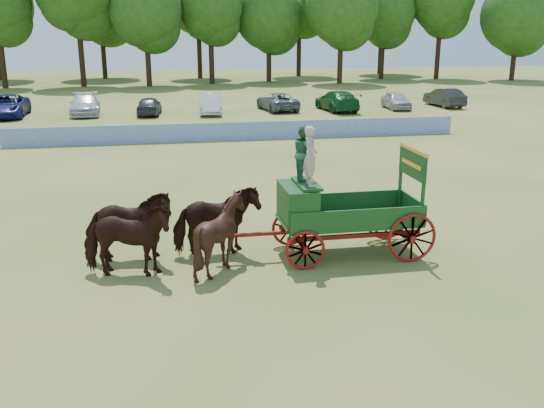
% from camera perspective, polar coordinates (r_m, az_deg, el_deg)
% --- Properties ---
extents(ground, '(160.00, 160.00, 0.00)m').
position_cam_1_polar(ground, '(18.30, 7.83, -3.76)').
color(ground, '#9B8746').
rests_on(ground, ground).
extents(horse_lead_left, '(2.53, 1.50, 2.01)m').
position_cam_1_polar(horse_lead_left, '(15.93, -13.51, -3.31)').
color(horse_lead_left, black).
rests_on(horse_lead_left, ground).
extents(horse_lead_right, '(2.41, 1.16, 2.01)m').
position_cam_1_polar(horse_lead_right, '(16.97, -13.36, -2.09)').
color(horse_lead_right, black).
rests_on(horse_lead_right, ground).
extents(horse_wheel_left, '(2.06, 1.89, 2.01)m').
position_cam_1_polar(horse_wheel_left, '(15.97, -4.88, -2.85)').
color(horse_wheel_left, black).
rests_on(horse_wheel_left, ground).
extents(horse_wheel_right, '(2.49, 1.36, 2.01)m').
position_cam_1_polar(horse_wheel_right, '(17.01, -5.27, -1.67)').
color(horse_wheel_right, black).
rests_on(horse_wheel_right, ground).
extents(farm_dray, '(5.99, 2.00, 3.76)m').
position_cam_1_polar(farm_dray, '(16.84, 4.93, 0.39)').
color(farm_dray, maroon).
rests_on(farm_dray, ground).
extents(sponsor_banner, '(26.00, 0.08, 1.05)m').
position_cam_1_polar(sponsor_banner, '(35.05, -3.02, 6.86)').
color(sponsor_banner, '#1F3FAB').
rests_on(sponsor_banner, ground).
extents(parked_cars, '(45.62, 6.70, 1.59)m').
position_cam_1_polar(parked_cars, '(46.78, -9.48, 9.29)').
color(parked_cars, silver).
rests_on(parked_cars, ground).
extents(treeline, '(90.11, 24.56, 16.07)m').
position_cam_1_polar(treeline, '(76.06, -10.40, 18.32)').
color(treeline, '#382314').
rests_on(treeline, ground).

